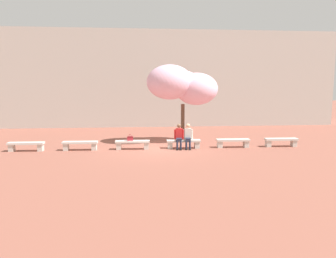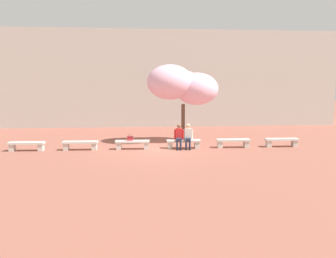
# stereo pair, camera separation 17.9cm
# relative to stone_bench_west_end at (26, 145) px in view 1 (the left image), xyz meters

# --- Properties ---
(ground_plane) EXTENTS (100.00, 100.00, 0.00)m
(ground_plane) POSITION_rel_stone_bench_west_end_xyz_m (6.59, 0.00, -0.30)
(ground_plane) COLOR #8E5142
(building_facade) EXTENTS (29.88, 4.00, 7.52)m
(building_facade) POSITION_rel_stone_bench_west_end_xyz_m (6.59, 10.92, 3.46)
(building_facade) COLOR #B7B2A8
(building_facade) RESTS_ON ground
(stone_bench_west_end) EXTENTS (1.76, 0.47, 0.45)m
(stone_bench_west_end) POSITION_rel_stone_bench_west_end_xyz_m (0.00, 0.00, 0.00)
(stone_bench_west_end) COLOR beige
(stone_bench_west_end) RESTS_ON ground
(stone_bench_near_west) EXTENTS (1.76, 0.47, 0.45)m
(stone_bench_near_west) POSITION_rel_stone_bench_west_end_xyz_m (2.64, 0.00, 0.00)
(stone_bench_near_west) COLOR beige
(stone_bench_near_west) RESTS_ON ground
(stone_bench_center) EXTENTS (1.76, 0.47, 0.45)m
(stone_bench_center) POSITION_rel_stone_bench_west_end_xyz_m (5.28, 0.00, 0.00)
(stone_bench_center) COLOR beige
(stone_bench_center) RESTS_ON ground
(stone_bench_near_east) EXTENTS (1.76, 0.47, 0.45)m
(stone_bench_near_east) POSITION_rel_stone_bench_west_end_xyz_m (7.91, 0.00, 0.00)
(stone_bench_near_east) COLOR beige
(stone_bench_near_east) RESTS_ON ground
(stone_bench_east_end) EXTENTS (1.76, 0.47, 0.45)m
(stone_bench_east_end) POSITION_rel_stone_bench_west_end_xyz_m (10.55, 0.00, 0.00)
(stone_bench_east_end) COLOR beige
(stone_bench_east_end) RESTS_ON ground
(stone_bench_far_east) EXTENTS (1.76, 0.47, 0.45)m
(stone_bench_far_east) POSITION_rel_stone_bench_west_end_xyz_m (13.19, 0.00, 0.00)
(stone_bench_far_east) COLOR beige
(stone_bench_far_east) RESTS_ON ground
(person_seated_left) EXTENTS (0.51, 0.71, 1.29)m
(person_seated_left) POSITION_rel_stone_bench_west_end_xyz_m (7.67, -0.05, 0.40)
(person_seated_left) COLOR black
(person_seated_left) RESTS_ON ground
(person_seated_right) EXTENTS (0.51, 0.72, 1.29)m
(person_seated_right) POSITION_rel_stone_bench_west_end_xyz_m (8.14, -0.05, 0.40)
(person_seated_right) COLOR black
(person_seated_right) RESTS_ON ground
(handbag) EXTENTS (0.30, 0.15, 0.34)m
(handbag) POSITION_rel_stone_bench_west_end_xyz_m (5.16, -0.01, 0.28)
(handbag) COLOR #A3232D
(handbag) RESTS_ON stone_bench_center
(cherry_tree_main) EXTENTS (4.07, 2.53, 4.40)m
(cherry_tree_main) POSITION_rel_stone_bench_west_end_xyz_m (8.10, 1.83, 2.97)
(cherry_tree_main) COLOR #513828
(cherry_tree_main) RESTS_ON ground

